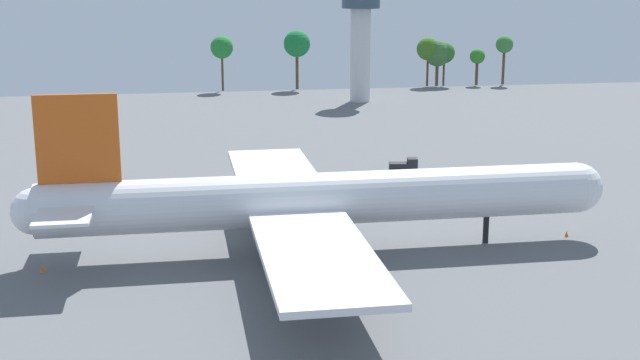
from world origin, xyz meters
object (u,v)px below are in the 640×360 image
(cargo_airplane, at_px, (316,200))
(safety_cone_tail, at_px, (43,268))
(catering_truck, at_px, (405,166))
(fuel_truck, at_px, (409,181))
(safety_cone_nose, at_px, (567,234))
(control_tower, at_px, (361,33))

(cargo_airplane, bearing_deg, safety_cone_tail, -176.49)
(catering_truck, relative_size, fuel_truck, 1.03)
(cargo_airplane, distance_m, catering_truck, 43.10)
(catering_truck, height_order, safety_cone_nose, catering_truck)
(safety_cone_tail, distance_m, control_tower, 132.53)
(cargo_airplane, height_order, fuel_truck, cargo_airplane)
(fuel_truck, bearing_deg, safety_cone_nose, -63.84)
(safety_cone_nose, relative_size, safety_cone_tail, 0.88)
(cargo_airplane, bearing_deg, fuel_truck, 55.45)
(cargo_airplane, height_order, safety_cone_tail, cargo_airplane)
(safety_cone_tail, bearing_deg, safety_cone_nose, 2.28)
(fuel_truck, bearing_deg, catering_truck, 77.98)
(cargo_airplane, relative_size, safety_cone_tail, 84.68)
(control_tower, bearing_deg, safety_cone_nose, -89.27)
(fuel_truck, distance_m, safety_cone_tail, 57.04)
(cargo_airplane, distance_m, safety_cone_nose, 32.09)
(cargo_airplane, xyz_separation_m, safety_cone_nose, (31.54, 0.60, -5.91))
(safety_cone_nose, relative_size, control_tower, 0.03)
(fuel_truck, bearing_deg, control_tower, 82.54)
(control_tower, bearing_deg, fuel_truck, -97.46)
(fuel_truck, height_order, safety_cone_nose, fuel_truck)
(safety_cone_tail, relative_size, control_tower, 0.03)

